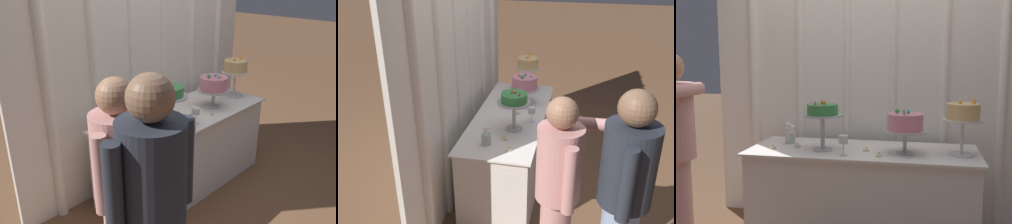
{
  "view_description": "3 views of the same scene",
  "coord_description": "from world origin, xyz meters",
  "views": [
    {
      "loc": [
        -2.31,
        -1.91,
        2.02
      ],
      "look_at": [
        -0.26,
        0.05,
        0.86
      ],
      "focal_mm": 38.66,
      "sensor_mm": 36.0,
      "label": 1
    },
    {
      "loc": [
        -3.37,
        -0.59,
        2.37
      ],
      "look_at": [
        -0.25,
        0.09,
        0.9
      ],
      "focal_mm": 41.31,
      "sensor_mm": 36.0,
      "label": 2
    },
    {
      "loc": [
        0.44,
        -2.75,
        1.43
      ],
      "look_at": [
        -0.12,
        0.0,
        1.05
      ],
      "focal_mm": 41.24,
      "sensor_mm": 36.0,
      "label": 3
    }
  ],
  "objects": [
    {
      "name": "draped_curtain",
      "position": [
        -0.03,
        0.57,
        1.45
      ],
      "size": [
        2.84,
        0.17,
        2.74
      ],
      "color": "white",
      "rests_on": "ground_plane"
    },
    {
      "name": "cake_table",
      "position": [
        0.0,
        0.1,
        0.38
      ],
      "size": [
        1.73,
        0.67,
        0.75
      ],
      "color": "white",
      "rests_on": "ground_plane"
    },
    {
      "name": "cake_display_leftmost",
      "position": [
        -0.29,
        0.01,
        1.03
      ],
      "size": [
        0.3,
        0.3,
        0.38
      ],
      "color": "#B2B2B7",
      "rests_on": "cake_table"
    },
    {
      "name": "cake_display_center",
      "position": [
        0.32,
        0.02,
        0.97
      ],
      "size": [
        0.31,
        0.31,
        0.33
      ],
      "color": "#B2B2B7",
      "rests_on": "cake_table"
    },
    {
      "name": "cake_display_rightmost",
      "position": [
        0.72,
        0.05,
        1.04
      ],
      "size": [
        0.27,
        0.27,
        0.42
      ],
      "color": "silver",
      "rests_on": "cake_table"
    },
    {
      "name": "wine_glass",
      "position": [
        -0.1,
        -0.12,
        0.86
      ],
      "size": [
        0.07,
        0.07,
        0.15
      ],
      "color": "silver",
      "rests_on": "cake_table"
    },
    {
      "name": "flower_vase",
      "position": [
        -0.61,
        0.18,
        0.82
      ],
      "size": [
        0.09,
        0.08,
        0.18
      ],
      "color": "#B2C1B2",
      "rests_on": "cake_table"
    },
    {
      "name": "tealight_far_left",
      "position": [
        -0.67,
        -0.03,
        0.76
      ],
      "size": [
        0.05,
        0.05,
        0.04
      ],
      "color": "beige",
      "rests_on": "cake_table"
    },
    {
      "name": "tealight_near_left",
      "position": [
        -0.5,
        0.05,
        0.76
      ],
      "size": [
        0.05,
        0.05,
        0.04
      ],
      "color": "beige",
      "rests_on": "cake_table"
    },
    {
      "name": "tealight_near_right",
      "position": [
        0.04,
        0.04,
        0.76
      ],
      "size": [
        0.05,
        0.05,
        0.04
      ],
      "color": "beige",
      "rests_on": "cake_table"
    },
    {
      "name": "tealight_far_right",
      "position": [
        0.15,
        -0.11,
        0.76
      ],
      "size": [
        0.04,
        0.04,
        0.04
      ],
      "color": "beige",
      "rests_on": "cake_table"
    }
  ]
}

